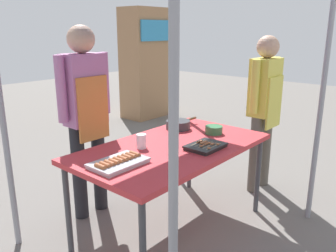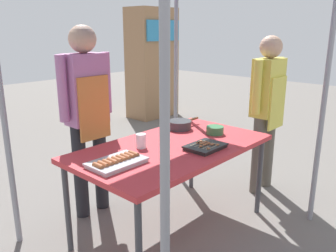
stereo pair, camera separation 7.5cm
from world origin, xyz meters
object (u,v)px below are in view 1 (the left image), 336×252
object	(u,v)px
condiment_bowl	(214,130)
neighbor_stall_left	(146,63)
stall_table	(173,152)
drink_cup_near_edge	(141,141)
tray_grilled_sausages	(118,162)
customer_nearby	(264,102)
tray_meat_skewers	(206,146)
vendor_woman	(86,107)
cooking_wok	(178,124)

from	to	relation	value
condiment_bowl	neighbor_stall_left	xyz separation A→B (m)	(2.26, 3.03, 0.23)
neighbor_stall_left	condiment_bowl	bearing A→B (deg)	-126.74
stall_table	drink_cup_near_edge	world-z (taller)	drink_cup_near_edge
tray_grilled_sausages	customer_nearby	world-z (taller)	customer_nearby
tray_meat_skewers	vendor_woman	xyz separation A→B (m)	(-0.37, 0.99, 0.23)
tray_meat_skewers	cooking_wok	distance (m)	0.58
condiment_bowl	vendor_woman	world-z (taller)	vendor_woman
tray_grilled_sausages	condiment_bowl	world-z (taller)	condiment_bowl
stall_table	tray_meat_skewers	size ratio (longest dim) A/B	5.30
tray_meat_skewers	vendor_woman	world-z (taller)	vendor_woman
vendor_woman	neighbor_stall_left	xyz separation A→B (m)	(3.01, 2.21, 0.01)
condiment_bowl	customer_nearby	bearing A→B (deg)	-8.27
stall_table	neighbor_stall_left	distance (m)	4.05
tray_meat_skewers	neighbor_stall_left	distance (m)	4.15
cooking_wok	stall_table	bearing A→B (deg)	-145.97
cooking_wok	neighbor_stall_left	size ratio (longest dim) A/B	0.19
cooking_wok	drink_cup_near_edge	world-z (taller)	drink_cup_near_edge
tray_meat_skewers	vendor_woman	distance (m)	1.08
stall_table	neighbor_stall_left	size ratio (longest dim) A/B	0.79
cooking_wok	customer_nearby	world-z (taller)	customer_nearby
drink_cup_near_edge	neighbor_stall_left	distance (m)	4.09
tray_meat_skewers	neighbor_stall_left	size ratio (longest dim) A/B	0.15
tray_meat_skewers	drink_cup_near_edge	xyz separation A→B (m)	(-0.32, 0.38, 0.04)
vendor_woman	tray_grilled_sausages	bearing A→B (deg)	68.26
tray_grilled_sausages	condiment_bowl	bearing A→B (deg)	-3.95
customer_nearby	neighbor_stall_left	world-z (taller)	neighbor_stall_left
tray_meat_skewers	condiment_bowl	distance (m)	0.41
tray_meat_skewers	neighbor_stall_left	xyz separation A→B (m)	(2.63, 3.20, 0.25)
condiment_bowl	vendor_woman	bearing A→B (deg)	132.49
tray_meat_skewers	cooking_wok	world-z (taller)	cooking_wok
cooking_wok	vendor_woman	bearing A→B (deg)	143.91
condiment_bowl	neighbor_stall_left	size ratio (longest dim) A/B	0.08
tray_grilled_sausages	condiment_bowl	distance (m)	1.05
tray_meat_skewers	condiment_bowl	size ratio (longest dim) A/B	1.99
tray_meat_skewers	cooking_wok	bearing A→B (deg)	60.36
cooking_wok	neighbor_stall_left	bearing A→B (deg)	48.95
stall_table	vendor_woman	distance (m)	0.85
cooking_wok	condiment_bowl	world-z (taller)	cooking_wok
stall_table	tray_meat_skewers	xyz separation A→B (m)	(0.11, -0.24, 0.07)
neighbor_stall_left	stall_table	bearing A→B (deg)	-132.81
drink_cup_near_edge	cooking_wok	bearing A→B (deg)	11.77
stall_table	drink_cup_near_edge	size ratio (longest dim) A/B	14.41
stall_table	condiment_bowl	world-z (taller)	condiment_bowl
vendor_woman	drink_cup_near_edge	bearing A→B (deg)	95.33
tray_meat_skewers	drink_cup_near_edge	bearing A→B (deg)	129.70
cooking_wok	neighbor_stall_left	xyz separation A→B (m)	(2.35, 2.69, 0.22)
condiment_bowl	tray_grilled_sausages	bearing A→B (deg)	176.05
stall_table	tray_grilled_sausages	xyz separation A→B (m)	(-0.56, 0.01, 0.07)
condiment_bowl	neighbor_stall_left	world-z (taller)	neighbor_stall_left
stall_table	condiment_bowl	xyz separation A→B (m)	(0.48, -0.07, 0.09)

